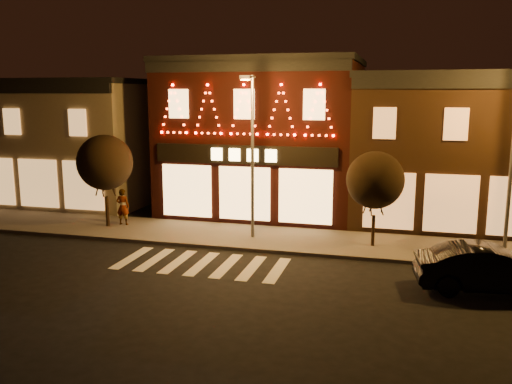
% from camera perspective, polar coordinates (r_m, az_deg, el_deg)
% --- Properties ---
extents(ground, '(120.00, 120.00, 0.00)m').
position_cam_1_polar(ground, '(17.77, -10.35, -11.33)').
color(ground, black).
rests_on(ground, ground).
extents(sidewalk_far, '(44.00, 4.00, 0.15)m').
position_cam_1_polar(sidewalk_far, '(24.33, 2.06, -4.97)').
color(sidewalk_far, '#47423D').
rests_on(sidewalk_far, ground).
extents(building_left, '(12.20, 8.28, 7.30)m').
position_cam_1_polar(building_left, '(35.35, -20.05, 5.16)').
color(building_left, '#7F715A').
rests_on(building_left, ground).
extents(building_pulp, '(10.20, 8.34, 8.30)m').
position_cam_1_polar(building_pulp, '(29.82, 0.93, 5.89)').
color(building_pulp, black).
rests_on(building_pulp, ground).
extents(building_right_a, '(9.20, 8.28, 7.50)m').
position_cam_1_polar(building_right_a, '(29.08, 19.47, 4.38)').
color(building_right_a, '#372113').
rests_on(building_right_a, ground).
extents(streetlamp_mid, '(0.46, 1.63, 7.13)m').
position_cam_1_polar(streetlamp_mid, '(23.43, -0.48, 5.05)').
color(streetlamp_mid, '#59595E').
rests_on(streetlamp_mid, sidewalk_far).
extents(tree_left, '(2.65, 2.65, 4.43)m').
position_cam_1_polar(tree_left, '(26.75, -15.66, 3.01)').
color(tree_left, black).
rests_on(tree_left, sidewalk_far).
extents(tree_right, '(2.40, 2.40, 4.01)m').
position_cam_1_polar(tree_right, '(22.96, 12.46, 1.23)').
color(tree_right, black).
rests_on(tree_right, sidewalk_far).
extents(dark_sedan, '(4.92, 2.22, 1.56)m').
position_cam_1_polar(dark_sedan, '(19.69, 23.41, -7.45)').
color(dark_sedan, black).
rests_on(dark_sedan, ground).
extents(pedestrian, '(0.67, 0.46, 1.79)m').
position_cam_1_polar(pedestrian, '(27.19, -13.88, -1.52)').
color(pedestrian, gray).
rests_on(pedestrian, sidewalk_far).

